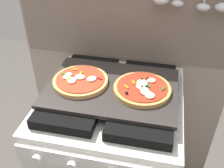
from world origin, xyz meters
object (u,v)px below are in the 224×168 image
object	(u,v)px
pizza_left	(80,80)
stove	(112,158)
baking_tray	(112,87)
pizza_right	(142,88)

from	to	relation	value
pizza_left	stove	bearing A→B (deg)	1.68
baking_tray	stove	bearing A→B (deg)	-90.00
baking_tray	pizza_right	world-z (taller)	pizza_right
baking_tray	pizza_right	bearing A→B (deg)	-3.03
stove	pizza_right	size ratio (longest dim) A/B	3.87
stove	pizza_right	distance (m)	0.49
pizza_left	pizza_right	size ratio (longest dim) A/B	1.00
stove	pizza_left	xyz separation A→B (m)	(-0.14, -0.00, 0.48)
pizza_left	pizza_right	world-z (taller)	pizza_right
stove	baking_tray	world-z (taller)	baking_tray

